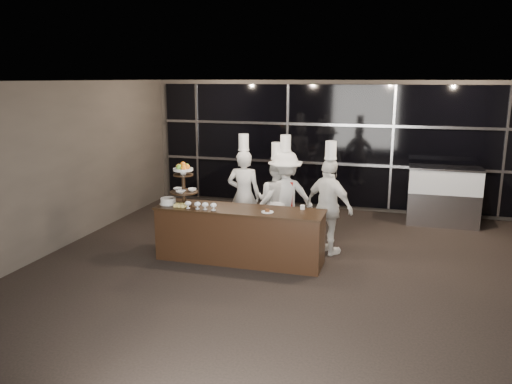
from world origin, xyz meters
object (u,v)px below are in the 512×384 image
(buffet_counter, at_px, (240,235))
(chef_a, at_px, (244,194))
(display_stand, at_px, (183,181))
(display_case, at_px, (444,193))
(chef_b, at_px, (276,200))
(layer_cake, at_px, (168,201))
(chef_c, at_px, (285,197))
(chef_d, at_px, (329,206))

(buffet_counter, distance_m, chef_a, 1.25)
(display_stand, distance_m, display_case, 5.55)
(chef_a, distance_m, chef_b, 0.63)
(layer_cake, relative_size, display_case, 0.21)
(display_stand, distance_m, layer_cake, 0.46)
(chef_b, relative_size, chef_c, 0.93)
(chef_b, distance_m, chef_c, 0.18)
(display_stand, distance_m, chef_d, 2.55)
(buffet_counter, xyz_separation_m, display_case, (3.46, 3.25, 0.22))
(display_case, bearing_deg, chef_a, -150.59)
(display_case, bearing_deg, layer_cake, -145.14)
(buffet_counter, xyz_separation_m, chef_a, (-0.28, 1.14, 0.43))
(layer_cake, relative_size, chef_b, 0.16)
(chef_c, bearing_deg, chef_b, -179.04)
(chef_b, xyz_separation_m, chef_d, (1.04, -0.40, 0.05))
(buffet_counter, xyz_separation_m, display_stand, (-1.00, -0.00, 0.87))
(chef_a, height_order, chef_c, chef_c)
(buffet_counter, relative_size, layer_cake, 9.47)
(display_stand, relative_size, display_case, 0.51)
(layer_cake, xyz_separation_m, chef_a, (1.00, 1.19, -0.08))
(layer_cake, distance_m, chef_d, 2.79)
(buffet_counter, bearing_deg, display_stand, -179.99)
(layer_cake, bearing_deg, chef_b, 37.11)
(chef_d, bearing_deg, display_case, 49.98)
(layer_cake, distance_m, chef_c, 2.17)
(chef_c, distance_m, chef_d, 0.96)
(layer_cake, bearing_deg, display_case, 34.86)
(chef_b, relative_size, chef_d, 0.95)
(buffet_counter, bearing_deg, display_case, 43.21)
(chef_b, distance_m, chef_d, 1.12)
(display_stand, distance_m, chef_c, 1.97)
(buffet_counter, bearing_deg, layer_cake, -177.76)
(layer_cake, relative_size, chef_d, 0.15)
(buffet_counter, height_order, display_stand, display_stand)
(buffet_counter, bearing_deg, chef_a, 103.83)
(display_stand, relative_size, chef_c, 0.37)
(layer_cake, xyz_separation_m, chef_d, (2.66, 0.83, -0.11))
(buffet_counter, relative_size, display_case, 1.95)
(layer_cake, height_order, chef_b, chef_b)
(chef_d, bearing_deg, chef_c, 155.55)
(chef_d, bearing_deg, chef_a, 167.76)
(chef_b, xyz_separation_m, chef_c, (0.17, 0.00, 0.07))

